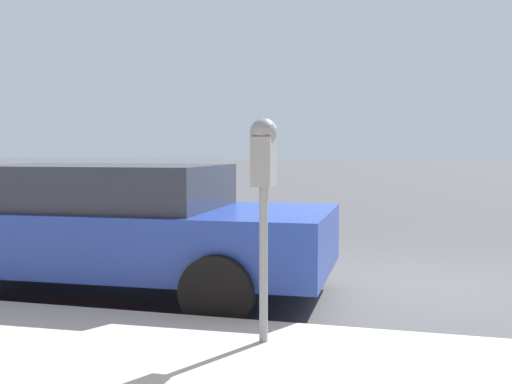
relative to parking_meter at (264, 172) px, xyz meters
name	(u,v)px	position (x,y,z in m)	size (l,w,h in m)	color
ground_plane	(406,288)	(2.70, -0.94, -1.36)	(220.00, 220.00, 0.00)	#424244
parking_meter	(264,172)	(0.00, 0.00, 0.00)	(0.21, 0.19, 1.56)	gray
car_blue	(113,225)	(1.61, 2.02, -0.62)	(2.21, 4.49, 1.36)	navy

